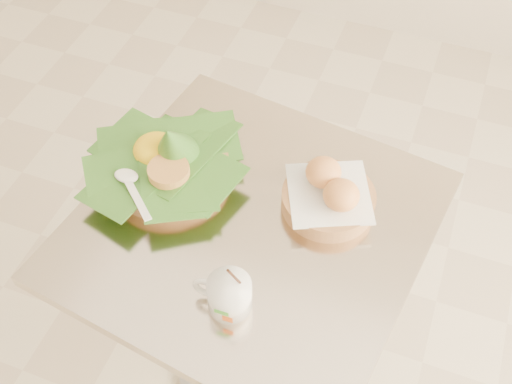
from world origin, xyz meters
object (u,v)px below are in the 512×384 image
(cafe_table, at_px, (252,278))
(coffee_mug, at_px, (228,294))
(rice_basket, at_px, (167,160))
(bread_basket, at_px, (329,195))

(cafe_table, xyz_separation_m, coffee_mug, (0.03, -0.20, 0.26))
(rice_basket, bearing_deg, cafe_table, -15.63)
(bread_basket, distance_m, coffee_mug, 0.32)
(cafe_table, height_order, bread_basket, bread_basket)
(bread_basket, bearing_deg, coffee_mug, -110.09)
(cafe_table, relative_size, coffee_mug, 5.44)
(cafe_table, distance_m, coffee_mug, 0.33)
(cafe_table, bearing_deg, coffee_mug, -81.74)
(cafe_table, distance_m, rice_basket, 0.35)
(cafe_table, bearing_deg, bread_basket, 36.02)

